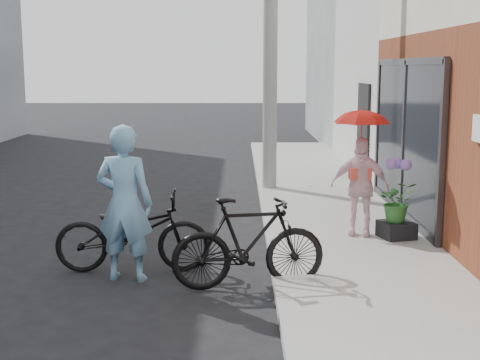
{
  "coord_description": "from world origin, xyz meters",
  "views": [
    {
      "loc": [
        0.49,
        -7.16,
        2.5
      ],
      "look_at": [
        0.5,
        1.07,
        1.1
      ],
      "focal_mm": 50.0,
      "sensor_mm": 36.0,
      "label": 1
    }
  ],
  "objects_px": {
    "bike_right": "(249,243)",
    "planter": "(396,230)",
    "officer": "(125,203)",
    "bike_left": "(133,232)",
    "utility_pole": "(271,14)",
    "kimono_woman": "(360,186)"
  },
  "relations": [
    {
      "from": "bike_right",
      "to": "planter",
      "type": "bearing_deg",
      "value": -59.58
    },
    {
      "from": "officer",
      "to": "bike_left",
      "type": "xyz_separation_m",
      "value": [
        0.03,
        0.32,
        -0.43
      ]
    },
    {
      "from": "utility_pole",
      "to": "bike_right",
      "type": "height_order",
      "value": "utility_pole"
    },
    {
      "from": "bike_right",
      "to": "kimono_woman",
      "type": "bearing_deg",
      "value": -49.02
    },
    {
      "from": "utility_pole",
      "to": "bike_right",
      "type": "xyz_separation_m",
      "value": [
        -0.5,
        -5.83,
        -2.97
      ]
    },
    {
      "from": "bike_right",
      "to": "planter",
      "type": "height_order",
      "value": "bike_right"
    },
    {
      "from": "kimono_woman",
      "to": "planter",
      "type": "height_order",
      "value": "kimono_woman"
    },
    {
      "from": "officer",
      "to": "bike_left",
      "type": "relative_size",
      "value": 0.98
    },
    {
      "from": "utility_pole",
      "to": "bike_right",
      "type": "relative_size",
      "value": 3.98
    },
    {
      "from": "bike_left",
      "to": "bike_right",
      "type": "height_order",
      "value": "bike_right"
    },
    {
      "from": "bike_right",
      "to": "planter",
      "type": "distance_m",
      "value": 2.79
    },
    {
      "from": "utility_pole",
      "to": "planter",
      "type": "distance_m",
      "value": 5.42
    },
    {
      "from": "officer",
      "to": "bike_left",
      "type": "bearing_deg",
      "value": -85.93
    },
    {
      "from": "kimono_woman",
      "to": "officer",
      "type": "bearing_deg",
      "value": -135.31
    },
    {
      "from": "bike_left",
      "to": "bike_right",
      "type": "relative_size",
      "value": 1.08
    },
    {
      "from": "officer",
      "to": "kimono_woman",
      "type": "xyz_separation_m",
      "value": [
        3.05,
        1.69,
        -0.1
      ]
    },
    {
      "from": "kimono_woman",
      "to": "planter",
      "type": "distance_m",
      "value": 0.8
    },
    {
      "from": "utility_pole",
      "to": "planter",
      "type": "relative_size",
      "value": 16.05
    },
    {
      "from": "bike_left",
      "to": "planter",
      "type": "xyz_separation_m",
      "value": [
        3.52,
        1.18,
        -0.26
      ]
    },
    {
      "from": "utility_pole",
      "to": "kimono_woman",
      "type": "height_order",
      "value": "utility_pole"
    },
    {
      "from": "utility_pole",
      "to": "officer",
      "type": "bearing_deg",
      "value": -109.42
    },
    {
      "from": "officer",
      "to": "bike_left",
      "type": "height_order",
      "value": "officer"
    }
  ]
}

